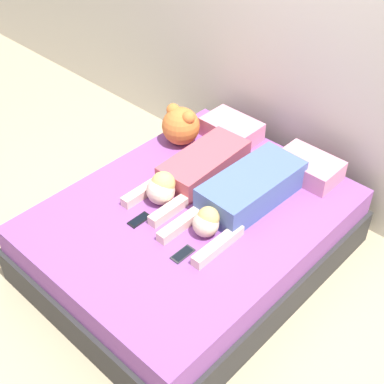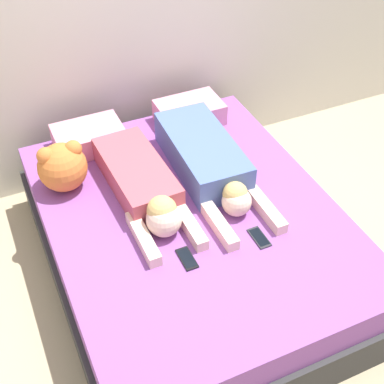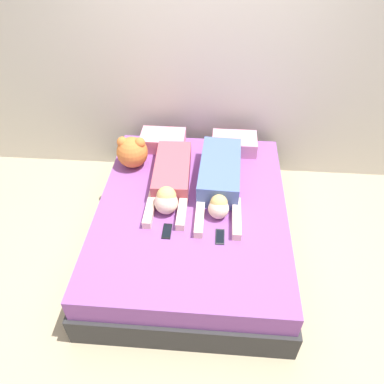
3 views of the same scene
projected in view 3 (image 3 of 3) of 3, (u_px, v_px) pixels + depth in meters
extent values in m
plane|color=tan|center=(192.00, 242.00, 3.55)|extent=(12.00, 12.00, 0.00)
cube|color=beige|center=(202.00, 57.00, 3.57)|extent=(12.00, 0.06, 2.60)
cube|color=#2D2D2D|center=(192.00, 232.00, 3.45)|extent=(1.67, 2.11, 0.28)
cube|color=#8C4C9E|center=(192.00, 214.00, 3.29)|extent=(1.61, 2.05, 0.21)
cube|color=pink|center=(163.00, 140.00, 3.82)|extent=(0.44, 0.30, 0.15)
cube|color=pink|center=(234.00, 144.00, 3.77)|extent=(0.44, 0.30, 0.15)
cube|color=#B24C59|center=(172.00, 171.00, 3.44)|extent=(0.34, 0.72, 0.17)
sphere|color=beige|center=(166.00, 202.00, 3.10)|extent=(0.20, 0.20, 0.20)
sphere|color=#D8B266|center=(166.00, 196.00, 3.09)|extent=(0.17, 0.17, 0.17)
cube|color=beige|center=(150.00, 209.00, 3.13)|extent=(0.07, 0.39, 0.07)
cube|color=beige|center=(182.00, 211.00, 3.11)|extent=(0.07, 0.39, 0.07)
cube|color=#4C66A5|center=(220.00, 171.00, 3.40)|extent=(0.38, 0.79, 0.21)
sphere|color=beige|center=(219.00, 208.00, 3.06)|extent=(0.17, 0.17, 0.17)
sphere|color=#D8B266|center=(219.00, 203.00, 3.05)|extent=(0.15, 0.15, 0.15)
cube|color=beige|center=(200.00, 216.00, 3.07)|extent=(0.07, 0.43, 0.07)
cube|color=beige|center=(236.00, 218.00, 3.05)|extent=(0.07, 0.43, 0.07)
cube|color=black|center=(167.00, 231.00, 2.99)|extent=(0.07, 0.16, 0.01)
cube|color=black|center=(167.00, 231.00, 2.98)|extent=(0.06, 0.14, 0.00)
cube|color=#2D2D33|center=(220.00, 237.00, 2.94)|extent=(0.07, 0.16, 0.01)
cube|color=black|center=(220.00, 236.00, 2.94)|extent=(0.06, 0.14, 0.00)
sphere|color=orange|center=(132.00, 152.00, 3.54)|extent=(0.30, 0.30, 0.30)
sphere|color=orange|center=(122.00, 142.00, 3.47)|extent=(0.10, 0.10, 0.10)
sphere|color=orange|center=(140.00, 143.00, 3.46)|extent=(0.10, 0.10, 0.10)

